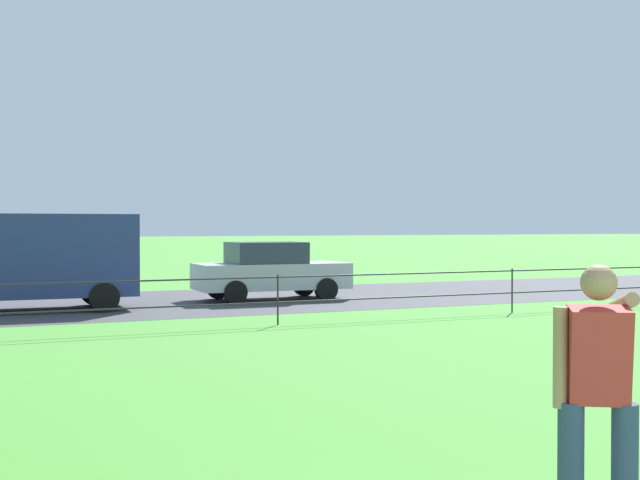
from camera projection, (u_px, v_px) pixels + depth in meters
name	position (u px, v px, depth m)	size (l,w,h in m)	color
street_strip	(88.00, 305.00, 20.31)	(80.00, 7.64, 0.01)	#424247
park_fence	(134.00, 296.00, 15.17)	(39.91, 0.04, 1.00)	#232328
person_thrower	(597.00, 395.00, 5.03)	(0.76, 0.67, 1.73)	navy
panel_van_far_left	(24.00, 256.00, 18.93)	(5.07, 2.24, 2.24)	navy
car_silver_right	(270.00, 271.00, 21.83)	(4.05, 1.90, 1.54)	#B7BABF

